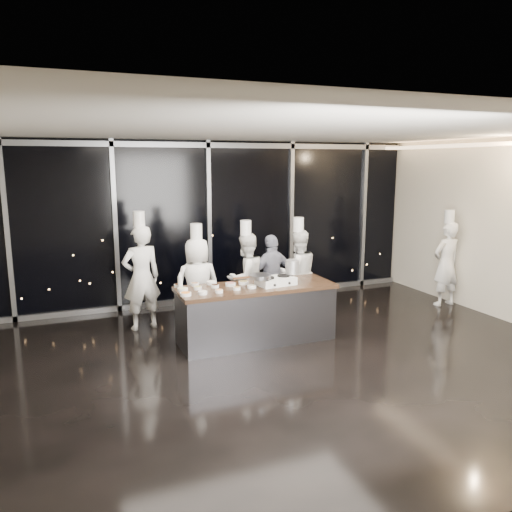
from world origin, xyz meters
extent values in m
plane|color=black|center=(0.00, 0.00, 0.00)|extent=(9.00, 9.00, 0.00)
cube|color=beige|center=(0.00, 3.50, 1.60)|extent=(9.00, 0.02, 3.20)
cube|color=beige|center=(0.00, -3.50, 1.60)|extent=(9.00, 0.02, 3.20)
cube|color=beige|center=(0.00, 0.00, 3.20)|extent=(9.00, 7.00, 0.02)
cube|color=black|center=(0.00, 3.44, 1.60)|extent=(8.90, 0.04, 3.18)
cube|color=gray|center=(0.00, 3.39, 3.10)|extent=(8.90, 0.08, 0.10)
cube|color=gray|center=(0.00, 3.39, 0.05)|extent=(8.90, 0.08, 0.10)
cube|color=gray|center=(-3.60, 3.39, 1.60)|extent=(0.08, 0.08, 3.20)
cube|color=gray|center=(-1.80, 3.39, 1.60)|extent=(0.08, 0.08, 3.20)
cube|color=gray|center=(0.00, 3.39, 1.60)|extent=(0.08, 0.08, 3.20)
cube|color=gray|center=(1.80, 3.39, 1.60)|extent=(0.08, 0.08, 3.20)
cube|color=gray|center=(3.60, 3.39, 1.60)|extent=(0.08, 0.08, 3.20)
cube|color=#3A3A3F|center=(0.00, 0.90, 0.42)|extent=(2.40, 0.80, 0.84)
cube|color=#3B2418|center=(0.00, 0.90, 0.87)|extent=(2.46, 0.86, 0.06)
cube|color=silver|center=(0.30, 0.83, 0.96)|extent=(0.62, 0.43, 0.12)
cylinder|color=black|center=(0.16, 0.81, 1.03)|extent=(0.22, 0.22, 0.02)
cylinder|color=black|center=(0.44, 0.85, 1.03)|extent=(0.22, 0.22, 0.02)
cylinder|color=black|center=(0.20, 0.63, 0.95)|extent=(0.04, 0.02, 0.04)
cylinder|color=black|center=(0.46, 0.67, 0.95)|extent=(0.04, 0.02, 0.04)
cylinder|color=gray|center=(0.01, 0.79, 1.07)|extent=(0.39, 0.39, 0.06)
cube|color=#4C2B14|center=(-0.28, 0.75, 1.07)|extent=(0.25, 0.06, 0.02)
cylinder|color=#ADADB0|center=(0.61, 0.89, 1.15)|extent=(0.25, 0.25, 0.22)
cylinder|color=white|center=(-1.16, 0.72, 0.92)|extent=(0.16, 0.16, 0.04)
cylinder|color=orange|center=(-1.16, 0.72, 0.94)|extent=(0.13, 0.13, 0.01)
cylinder|color=white|center=(-1.14, 0.99, 0.92)|extent=(0.16, 0.16, 0.04)
cylinder|color=#C3C68C|center=(-1.14, 0.99, 0.94)|extent=(0.13, 0.13, 0.01)
cylinder|color=white|center=(-1.15, 1.25, 0.92)|extent=(0.12, 0.12, 0.04)
cylinder|color=black|center=(-1.15, 1.25, 0.94)|extent=(0.10, 0.10, 0.01)
cylinder|color=white|center=(-0.91, 0.71, 0.92)|extent=(0.13, 0.13, 0.04)
cylinder|color=silver|center=(-0.91, 0.71, 0.94)|extent=(0.11, 0.11, 0.01)
cylinder|color=white|center=(-0.91, 1.00, 0.92)|extent=(0.12, 0.12, 0.04)
cylinder|color=tan|center=(-0.91, 1.00, 0.94)|extent=(0.10, 0.10, 0.01)
cylinder|color=white|center=(-0.89, 1.25, 0.92)|extent=(0.13, 0.13, 0.04)
cylinder|color=#9B6E4D|center=(-0.89, 1.25, 0.94)|extent=(0.11, 0.11, 0.01)
cylinder|color=white|center=(-0.66, 0.71, 0.92)|extent=(0.12, 0.12, 0.04)
cylinder|color=tan|center=(-0.66, 0.71, 0.94)|extent=(0.09, 0.09, 0.01)
cylinder|color=white|center=(-0.63, 1.02, 0.92)|extent=(0.12, 0.12, 0.04)
cylinder|color=black|center=(-0.63, 1.02, 0.94)|extent=(0.10, 0.10, 0.01)
cylinder|color=white|center=(-0.61, 1.24, 0.92)|extent=(0.16, 0.16, 0.04)
cylinder|color=white|center=(-0.61, 1.24, 0.94)|extent=(0.13, 0.13, 0.01)
cylinder|color=white|center=(-0.37, 0.76, 0.92)|extent=(0.11, 0.11, 0.04)
cylinder|color=#AF8146|center=(-0.37, 0.76, 0.94)|extent=(0.09, 0.09, 0.01)
cylinder|color=white|center=(-0.37, 1.03, 0.92)|extent=(0.16, 0.16, 0.04)
cylinder|color=#A5625E|center=(-0.37, 1.03, 0.94)|extent=(0.13, 0.13, 0.01)
cylinder|color=white|center=(-0.12, 0.78, 0.92)|extent=(0.14, 0.14, 0.04)
cylinder|color=#F2E3C1|center=(-0.12, 0.78, 0.94)|extent=(0.11, 0.11, 0.01)
cylinder|color=white|center=(-0.15, 1.06, 0.92)|extent=(0.15, 0.15, 0.04)
cylinder|color=olive|center=(-0.15, 1.06, 0.94)|extent=(0.13, 0.13, 0.01)
cylinder|color=white|center=(0.10, 0.80, 0.92)|extent=(0.16, 0.16, 0.04)
cylinder|color=#DF8C4A|center=(0.10, 0.80, 0.94)|extent=(0.13, 0.13, 0.01)
cylinder|color=silver|center=(-1.14, 1.12, 1.00)|extent=(0.07, 0.07, 0.20)
cone|color=silver|center=(-1.14, 1.12, 1.13)|extent=(0.06, 0.06, 0.07)
imported|color=white|center=(-1.55, 2.18, 0.88)|extent=(0.70, 0.52, 1.77)
cylinder|color=white|center=(-1.55, 2.18, 1.87)|extent=(0.22, 0.22, 0.26)
imported|color=white|center=(-0.71, 1.74, 0.79)|extent=(0.78, 0.52, 1.57)
cylinder|color=white|center=(-0.71, 1.74, 1.67)|extent=(0.20, 0.20, 0.26)
imported|color=white|center=(0.21, 1.90, 0.78)|extent=(0.91, 0.80, 1.57)
cylinder|color=white|center=(0.21, 1.90, 1.67)|extent=(0.24, 0.24, 0.26)
imported|color=#141937|center=(0.71, 1.89, 0.76)|extent=(0.95, 0.55, 1.52)
imported|color=white|center=(1.20, 1.86, 0.79)|extent=(0.78, 0.61, 1.58)
cylinder|color=white|center=(1.20, 1.86, 1.68)|extent=(0.19, 0.19, 0.26)
imported|color=white|center=(4.20, 1.40, 0.83)|extent=(0.63, 0.43, 1.65)
cylinder|color=white|center=(4.20, 1.40, 1.75)|extent=(0.20, 0.20, 0.26)
camera|label=1|loc=(-2.80, -6.05, 2.78)|focal=35.00mm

